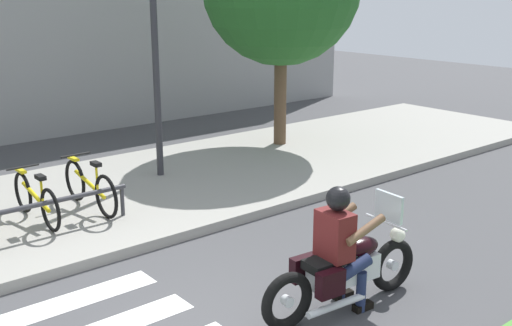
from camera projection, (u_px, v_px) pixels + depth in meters
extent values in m
cube|color=gray|center=(33.00, 215.00, 9.41)|extent=(24.00, 4.40, 0.15)
cube|color=white|center=(37.00, 312.00, 6.70)|extent=(2.80, 0.40, 0.01)
torus|color=black|center=(393.00, 265.00, 7.13)|extent=(0.64, 0.17, 0.63)
cylinder|color=silver|center=(393.00, 265.00, 7.13)|extent=(0.12, 0.11, 0.11)
torus|color=black|center=(287.00, 301.00, 6.30)|extent=(0.64, 0.17, 0.63)
cylinder|color=silver|center=(287.00, 301.00, 6.30)|extent=(0.12, 0.11, 0.11)
cube|color=silver|center=(344.00, 270.00, 6.68)|extent=(0.87, 0.36, 0.28)
ellipsoid|color=black|center=(359.00, 247.00, 6.74)|extent=(0.54, 0.33, 0.22)
cube|color=black|center=(329.00, 262.00, 6.53)|extent=(0.58, 0.33, 0.10)
cube|color=black|center=(304.00, 268.00, 6.64)|extent=(0.33, 0.15, 0.28)
cube|color=black|center=(330.00, 284.00, 6.29)|extent=(0.33, 0.15, 0.28)
cylinder|color=silver|center=(386.00, 222.00, 6.90)|extent=(0.09, 0.62, 0.03)
sphere|color=white|center=(398.00, 235.00, 7.06)|extent=(0.18, 0.18, 0.18)
cube|color=silver|center=(389.00, 207.00, 6.87)|extent=(0.08, 0.40, 0.32)
cylinder|color=silver|center=(336.00, 305.00, 6.47)|extent=(0.76, 0.15, 0.08)
cube|color=#591919|center=(335.00, 235.00, 6.48)|extent=(0.30, 0.42, 0.52)
sphere|color=black|center=(338.00, 199.00, 6.39)|extent=(0.26, 0.26, 0.26)
cylinder|color=brown|center=(337.00, 217.00, 6.76)|extent=(0.53, 0.14, 0.26)
cylinder|color=brown|center=(365.00, 230.00, 6.41)|extent=(0.53, 0.14, 0.26)
cylinder|color=#1E284C|center=(334.00, 258.00, 6.78)|extent=(0.45, 0.18, 0.24)
cylinder|color=#1E284C|center=(341.00, 281.00, 6.93)|extent=(0.11, 0.11, 0.47)
cube|color=black|center=(343.00, 295.00, 7.01)|extent=(0.25, 0.12, 0.08)
cylinder|color=#1E284C|center=(354.00, 268.00, 6.53)|extent=(0.45, 0.18, 0.24)
cylinder|color=#1E284C|center=(361.00, 292.00, 6.68)|extent=(0.11, 0.11, 0.47)
cube|color=black|center=(363.00, 306.00, 6.75)|extent=(0.25, 0.12, 0.08)
torus|color=black|center=(23.00, 192.00, 9.23)|extent=(0.06, 0.63, 0.63)
torus|color=black|center=(50.00, 210.00, 8.47)|extent=(0.06, 0.63, 0.63)
cylinder|color=gold|center=(36.00, 197.00, 8.83)|extent=(0.07, 0.92, 0.25)
cylinder|color=gold|center=(42.00, 190.00, 8.60)|extent=(0.04, 0.04, 0.38)
cube|color=black|center=(40.00, 177.00, 8.55)|extent=(0.10, 0.20, 0.06)
cylinder|color=black|center=(23.00, 167.00, 9.04)|extent=(0.48, 0.04, 0.03)
cube|color=gold|center=(21.00, 171.00, 9.14)|extent=(0.08, 0.28, 0.04)
torus|color=black|center=(75.00, 180.00, 9.74)|extent=(0.06, 0.67, 0.67)
torus|color=black|center=(106.00, 197.00, 8.97)|extent=(0.06, 0.67, 0.67)
cylinder|color=gold|center=(90.00, 184.00, 9.34)|extent=(0.07, 0.95, 0.26)
cylinder|color=gold|center=(97.00, 177.00, 9.10)|extent=(0.04, 0.04, 0.41)
cube|color=black|center=(96.00, 164.00, 9.04)|extent=(0.10, 0.20, 0.06)
cylinder|color=black|center=(76.00, 155.00, 9.55)|extent=(0.48, 0.04, 0.03)
cube|color=gold|center=(73.00, 159.00, 9.65)|extent=(0.08, 0.28, 0.04)
cylinder|color=#333338|center=(122.00, 201.00, 9.13)|extent=(0.06, 0.06, 0.45)
cylinder|color=#2D2D33|center=(156.00, 76.00, 10.74)|extent=(0.12, 0.12, 3.90)
cylinder|color=brown|center=(280.00, 97.00, 13.25)|extent=(0.27, 0.27, 2.35)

